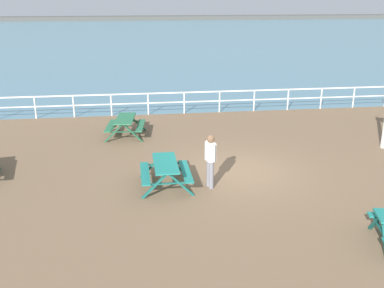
% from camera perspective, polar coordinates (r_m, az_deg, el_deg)
% --- Properties ---
extents(ground_plane, '(30.00, 24.00, 0.20)m').
position_cam_1_polar(ground_plane, '(14.75, 6.06, -3.87)').
color(ground_plane, brown).
extents(sea_band, '(142.00, 90.00, 0.01)m').
position_cam_1_polar(sea_band, '(66.27, -5.05, 13.86)').
color(sea_band, teal).
rests_on(sea_band, ground).
extents(distant_shoreline, '(142.00, 6.00, 1.80)m').
position_cam_1_polar(distant_shoreline, '(109.15, -6.31, 15.71)').
color(distant_shoreline, '#4C4C47').
rests_on(distant_shoreline, ground).
extents(seaward_railing, '(23.07, 0.07, 1.08)m').
position_cam_1_polar(seaward_railing, '(21.76, 1.31, 5.98)').
color(seaward_railing, white).
rests_on(seaward_railing, ground).
extents(picnic_table_near_right, '(1.55, 1.80, 0.80)m').
position_cam_1_polar(picnic_table_near_right, '(13.33, -3.45, -3.15)').
color(picnic_table_near_right, '#1E7A70').
rests_on(picnic_table_near_right, ground).
extents(picnic_table_far_left, '(1.72, 1.96, 0.80)m').
position_cam_1_polar(picnic_table_far_left, '(18.29, -8.63, 2.78)').
color(picnic_table_far_left, '#286B47').
rests_on(picnic_table_far_left, ground).
extents(visitor, '(0.30, 0.52, 1.66)m').
position_cam_1_polar(visitor, '(13.11, 2.40, -1.81)').
color(visitor, slate).
rests_on(visitor, ground).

